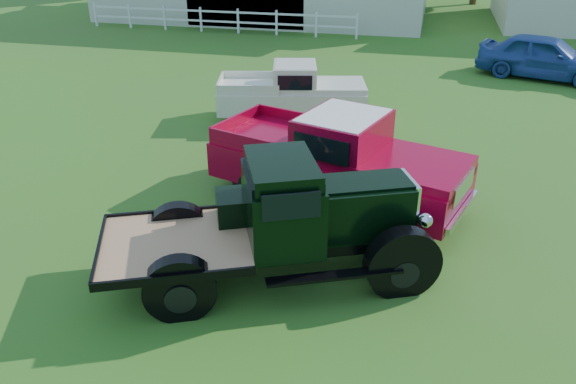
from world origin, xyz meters
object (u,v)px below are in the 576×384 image
(vintage_flatbed, at_px, (276,221))
(misc_car_blue, at_px, (545,57))
(white_pickup, at_px, (292,92))
(red_pickup, at_px, (337,159))

(vintage_flatbed, bearing_deg, misc_car_blue, 42.36)
(white_pickup, bearing_deg, misc_car_blue, 26.61)
(red_pickup, distance_m, white_pickup, 5.39)
(vintage_flatbed, xyz_separation_m, red_pickup, (0.54, 2.93, -0.07))
(red_pickup, bearing_deg, misc_car_blue, 81.29)
(vintage_flatbed, bearing_deg, red_pickup, 55.57)
(red_pickup, relative_size, white_pickup, 1.23)
(red_pickup, height_order, misc_car_blue, red_pickup)
(vintage_flatbed, height_order, misc_car_blue, vintage_flatbed)
(red_pickup, bearing_deg, vintage_flatbed, -82.49)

